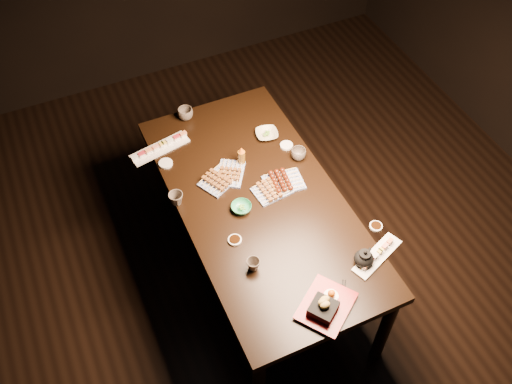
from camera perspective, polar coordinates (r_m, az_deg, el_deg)
ground at (r=3.86m, az=4.96°, el=-8.66°), size 5.00×5.00×0.00m
dining_table at (r=3.57m, az=0.33°, el=-4.60°), size 1.27×1.95×0.75m
sushi_platter_near at (r=3.10m, az=12.05°, el=-6.12°), size 0.34×0.21×0.04m
sushi_platter_far at (r=3.57m, az=-9.63°, el=4.50°), size 0.39×0.18×0.05m
yakitori_plate_center at (r=3.35m, az=-3.72°, el=1.40°), size 0.27×0.24×0.06m
yakitori_plate_right at (r=3.30m, az=1.62°, el=0.35°), size 0.23×0.18×0.05m
yakitori_plate_left at (r=3.38m, az=-2.58°, el=2.07°), size 0.24×0.26×0.05m
tsukune_plate at (r=3.34m, az=2.80°, el=1.18°), size 0.24×0.19×0.06m
edamame_bowl_green at (r=3.22m, az=-1.47°, el=-1.57°), size 0.16×0.16×0.04m
edamame_bowl_cream at (r=3.61m, az=1.08°, el=5.80°), size 0.16×0.16×0.03m
tempura_tray at (r=2.87m, az=7.07°, el=-10.88°), size 0.37×0.35×0.10m
teacup_near_left at (r=2.98m, az=-0.27°, el=-7.28°), size 0.08×0.08×0.07m
teacup_mid_right at (r=3.47m, az=4.27°, el=3.81°), size 0.11×0.11×0.07m
teacup_far_left at (r=3.26m, az=-7.99°, el=-0.67°), size 0.09×0.09×0.08m
teacup_far_right at (r=3.74m, az=-7.07°, el=7.78°), size 0.12×0.12×0.08m
teapot at (r=3.03m, az=10.76°, el=-6.44°), size 0.17×0.17×0.11m
condiment_bottle at (r=3.41m, az=-1.46°, el=3.65°), size 0.06×0.06×0.14m
sauce_dish_west at (r=3.10m, az=-2.13°, el=-4.82°), size 0.10×0.10×0.01m
sauce_dish_east at (r=3.56m, az=3.06°, el=4.66°), size 0.09×0.09×0.01m
sauce_dish_se at (r=3.22m, az=11.90°, el=-3.36°), size 0.09×0.09×0.01m
sauce_dish_nw at (r=3.49m, az=-9.01°, el=2.84°), size 0.09×0.09×0.01m
chopsticks_near at (r=2.94m, az=8.76°, el=-10.64°), size 0.14×0.21×0.01m
chopsticks_se at (r=3.15m, az=12.50°, el=-5.44°), size 0.22×0.07×0.01m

